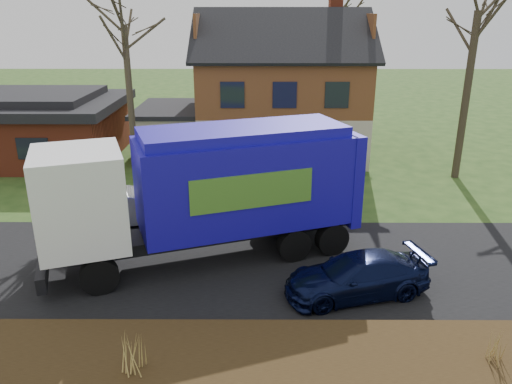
{
  "coord_description": "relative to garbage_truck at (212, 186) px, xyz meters",
  "views": [
    {
      "loc": [
        0.68,
        -14.7,
        7.91
      ],
      "look_at": [
        0.61,
        2.5,
        1.67
      ],
      "focal_mm": 35.0,
      "sensor_mm": 36.0,
      "label": 1
    }
  ],
  "objects": [
    {
      "name": "ranch_house",
      "position": [
        -11.18,
        12.39,
        -0.74
      ],
      "size": [
        9.8,
        8.2,
        3.7
      ],
      "color": "#943820",
      "rests_on": "ground"
    },
    {
      "name": "grass_clump_mid",
      "position": [
        -1.23,
        -6.17,
        -1.73
      ],
      "size": [
        0.38,
        0.31,
        1.06
      ],
      "color": "tan",
      "rests_on": "mulch_verge"
    },
    {
      "name": "ground",
      "position": [
        0.82,
        -0.61,
        -2.56
      ],
      "size": [
        120.0,
        120.0,
        0.0
      ],
      "primitive_type": "plane",
      "color": "#254517",
      "rests_on": "ground"
    },
    {
      "name": "navy_wagon",
      "position": [
        4.4,
        -2.41,
        -1.94
      ],
      "size": [
        4.58,
        2.76,
        1.24
      ],
      "primitive_type": "imported",
      "rotation": [
        0.0,
        0.0,
        -1.32
      ],
      "color": "black",
      "rests_on": "ground"
    },
    {
      "name": "silver_sedan",
      "position": [
        -3.57,
        2.78,
        -1.85
      ],
      "size": [
        4.56,
        2.81,
        1.42
      ],
      "primitive_type": "imported",
      "rotation": [
        0.0,
        0.0,
        1.9
      ],
      "color": "#9EA2A6",
      "rests_on": "ground"
    },
    {
      "name": "road",
      "position": [
        0.82,
        -0.61,
        -2.55
      ],
      "size": [
        80.0,
        7.0,
        0.02
      ],
      "primitive_type": "cube",
      "color": "black",
      "rests_on": "ground"
    },
    {
      "name": "main_house",
      "position": [
        2.31,
        13.3,
        1.47
      ],
      "size": [
        12.95,
        8.95,
        9.26
      ],
      "color": "#C2B39C",
      "rests_on": "ground"
    },
    {
      "name": "mulch_verge",
      "position": [
        0.82,
        -5.91,
        -2.41
      ],
      "size": [
        80.0,
        3.5,
        0.3
      ],
      "primitive_type": "cube",
      "color": "black",
      "rests_on": "ground"
    },
    {
      "name": "garbage_truck",
      "position": [
        0.0,
        0.0,
        0.0
      ],
      "size": [
        10.68,
        6.1,
        4.44
      ],
      "rotation": [
        0.0,
        0.0,
        0.34
      ],
      "color": "black",
      "rests_on": "ground"
    },
    {
      "name": "grass_clump_east",
      "position": [
        6.95,
        -5.79,
        -1.84
      ],
      "size": [
        0.33,
        0.27,
        0.83
      ],
      "color": "olive",
      "rests_on": "mulch_verge"
    }
  ]
}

